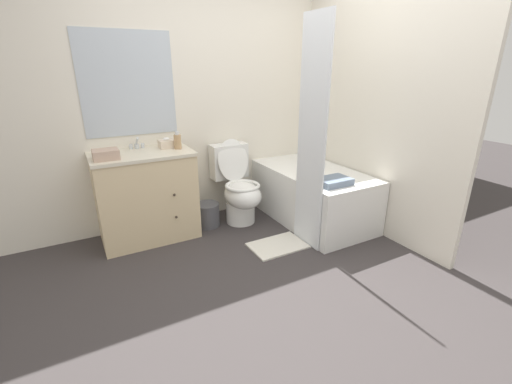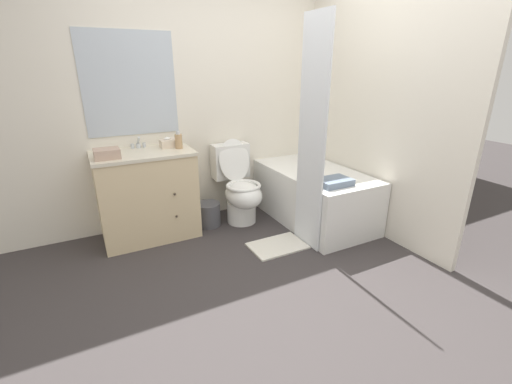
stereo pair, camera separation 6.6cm
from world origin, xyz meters
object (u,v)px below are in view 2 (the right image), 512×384
bath_mat (277,246)px  sink_faucet (138,144)px  bathtub (313,195)px  soap_dispenser (179,141)px  toilet (239,188)px  bath_towel_folded (334,182)px  vanity_cabinet (147,194)px  tissue_box (168,143)px  hand_towel_folded (107,154)px  wastebasket (208,214)px

bath_mat → sink_faucet: bearing=136.0°
bathtub → soap_dispenser: soap_dispenser is taller
bath_mat → toilet: bearing=94.9°
sink_faucet → toilet: sink_faucet is taller
bath_towel_folded → bath_mat: bearing=168.2°
vanity_cabinet → bath_towel_folded: vanity_cabinet is taller
tissue_box → hand_towel_folded: (-0.57, -0.18, 0.00)m
vanity_cabinet → bath_mat: vanity_cabinet is taller
sink_faucet → wastebasket: 1.00m
bathtub → toilet: bearing=154.1°
wastebasket → sink_faucet: bearing=159.4°
wastebasket → soap_dispenser: 0.85m
bath_towel_folded → tissue_box: bearing=142.6°
vanity_cabinet → toilet: (0.94, -0.08, -0.06)m
soap_dispenser → bath_mat: size_ratio=0.32×
sink_faucet → bath_towel_folded: bearing=-35.1°
vanity_cabinet → hand_towel_folded: bearing=-161.5°
sink_faucet → tissue_box: 0.28m
soap_dispenser → bath_mat: 1.37m
bath_towel_folded → hand_towel_folded: bearing=156.7°
sink_faucet → bathtub: (1.66, -0.61, -0.61)m
sink_faucet → wastebasket: bearing=-20.6°
toilet → hand_towel_folded: (-1.25, -0.03, 0.53)m
bath_towel_folded → sink_faucet: bearing=144.9°
bathtub → bath_mat: size_ratio=2.67×
soap_dispenser → tissue_box: bearing=130.9°
tissue_box → hand_towel_folded: 0.59m
tissue_box → bath_towel_folded: 1.63m
wastebasket → bath_mat: bearing=-61.2°
sink_faucet → bath_mat: bearing=-44.0°
sink_faucet → soap_dispenser: size_ratio=0.86×
bath_towel_folded → soap_dispenser: bearing=143.5°
tissue_box → toilet: bearing=-12.8°
wastebasket → bath_towel_folded: size_ratio=0.80×
soap_dispenser → hand_towel_folded: size_ratio=0.80×
sink_faucet → bathtub: bearing=-20.1°
toilet → soap_dispenser: 0.82m
bath_mat → bathtub: bearing=28.2°
hand_towel_folded → vanity_cabinet: bearing=18.5°
wastebasket → hand_towel_folded: 1.19m
vanity_cabinet → wastebasket: bearing=-3.9°
tissue_box → soap_dispenser: bearing=-49.1°
bathtub → wastebasket: bearing=160.1°
toilet → bathtub: bearing=-25.9°
vanity_cabinet → bath_mat: 1.34m
vanity_cabinet → toilet: 0.95m
hand_towel_folded → bath_mat: (1.31, -0.68, -0.89)m
toilet → bath_towel_folded: 1.03m
toilet → tissue_box: (-0.68, 0.16, 0.52)m
toilet → bath_mat: toilet is taller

